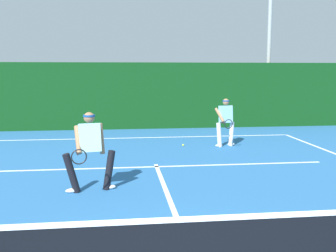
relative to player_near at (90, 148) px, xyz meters
name	(u,v)px	position (x,y,z in m)	size (l,w,h in m)	color
court_line_baseline_far	(145,138)	(1.52, 6.34, -0.88)	(10.71, 0.10, 0.01)	white
court_line_service	(157,167)	(1.52, 1.89, -0.88)	(8.73, 0.10, 0.01)	white
court_line_centre	(172,205)	(1.52, -1.05, -0.88)	(0.10, 6.40, 0.01)	white
player_near	(90,148)	(0.00, 0.00, 0.00)	(1.07, 0.89, 1.62)	black
player_far	(226,120)	(3.97, 4.35, -0.04)	(0.72, 0.89, 1.55)	silver
tennis_ball	(183,145)	(2.63, 4.56, -0.85)	(0.07, 0.07, 0.07)	#D1E033
back_fence_windscreen	(142,96)	(1.52, 8.59, 0.49)	(21.26, 0.12, 2.76)	#0C3A13
light_pole	(270,17)	(7.32, 9.55, 3.91)	(0.55, 0.44, 7.88)	#9EA39E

